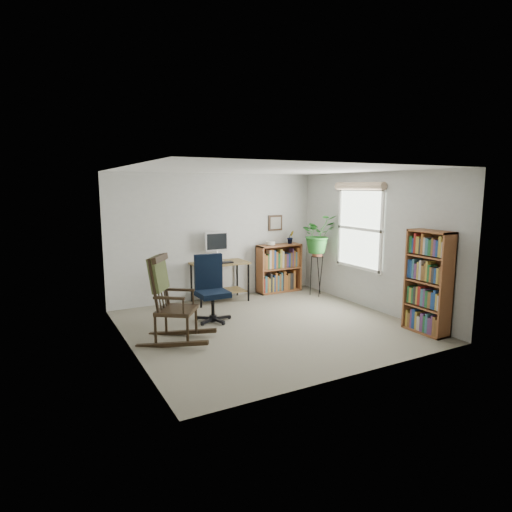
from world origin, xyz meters
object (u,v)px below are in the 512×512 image
rocking_chair (176,298)px  tall_bookshelf (428,282)px  desk (220,282)px  office_chair (213,288)px  low_bookshelf (279,268)px

rocking_chair → tall_bookshelf: tall_bookshelf is taller
desk → tall_bookshelf: (1.99, -3.07, 0.39)m
rocking_chair → desk: bearing=-3.8°
office_chair → tall_bookshelf: (2.59, -2.00, 0.22)m
tall_bookshelf → office_chair: bearing=142.3°
rocking_chair → low_bookshelf: 3.30m
desk → office_chair: office_chair is taller
rocking_chair → low_bookshelf: rocking_chair is taller
office_chair → low_bookshelf: office_chair is taller
desk → tall_bookshelf: 3.68m
low_bookshelf → office_chair: bearing=-148.9°
rocking_chair → tall_bookshelf: (3.38, -1.39, 0.14)m
desk → office_chair: (-0.59, -1.07, 0.17)m
desk → office_chair: 1.23m
desk → rocking_chair: bearing=-129.6°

